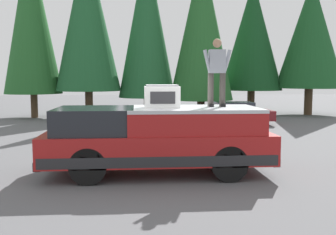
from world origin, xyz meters
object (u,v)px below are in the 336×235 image
at_px(pickup_truck, 158,139).
at_px(compressor_unit, 162,96).
at_px(person_on_truck_bed, 217,71).
at_px(parked_car_maroon, 232,113).

height_order(pickup_truck, compressor_unit, compressor_unit).
xyz_separation_m(person_on_truck_bed, parked_car_maroon, (9.58, -2.81, -1.97)).
relative_size(compressor_unit, parked_car_maroon, 0.20).
bearing_deg(person_on_truck_bed, parked_car_maroon, -16.37).
height_order(pickup_truck, parked_car_maroon, pickup_truck).
xyz_separation_m(compressor_unit, person_on_truck_bed, (0.26, -1.40, 0.62)).
bearing_deg(parked_car_maroon, compressor_unit, 156.83).
xyz_separation_m(pickup_truck, parked_car_maroon, (9.76, -4.31, -0.29)).
xyz_separation_m(pickup_truck, person_on_truck_bed, (0.18, -1.49, 1.68)).
bearing_deg(person_on_truck_bed, compressor_unit, 100.38).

